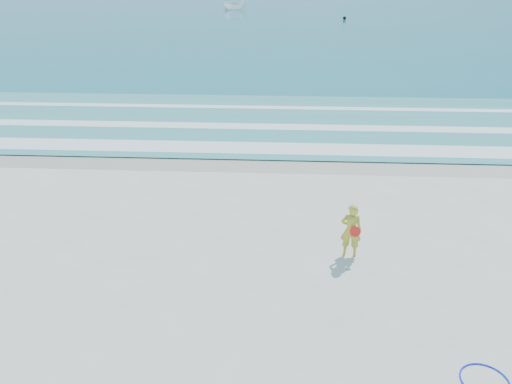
{
  "coord_description": "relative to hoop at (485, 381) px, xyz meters",
  "views": [
    {
      "loc": [
        0.51,
        -8.7,
        6.87
      ],
      "look_at": [
        -0.19,
        4.0,
        1.0
      ],
      "focal_mm": 35.0,
      "sensor_mm": 36.0,
      "label": 1
    }
  ],
  "objects": [
    {
      "name": "foam_near",
      "position": [
        -4.26,
        12.05,
        0.04
      ],
      "size": [
        400.0,
        1.4,
        0.01
      ],
      "primitive_type": "cube",
      "color": "white",
      "rests_on": "shallow"
    },
    {
      "name": "hoop",
      "position": [
        0.0,
        0.0,
        0.0
      ],
      "size": [
        1.14,
        1.14,
        0.03
      ],
      "primitive_type": "torus",
      "rotation": [
        0.0,
        0.0,
        -0.38
      ],
      "color": "#0D26F4",
      "rests_on": "ground"
    },
    {
      "name": "ground",
      "position": [
        -4.26,
        1.75,
        -0.02
      ],
      "size": [
        400.0,
        400.0,
        0.0
      ],
      "primitive_type": "plane",
      "color": "silver",
      "rests_on": "ground"
    },
    {
      "name": "wet_sand",
      "position": [
        -4.26,
        10.75,
        -0.01
      ],
      "size": [
        400.0,
        2.4,
        0.0
      ],
      "primitive_type": "cube",
      "color": "#B2A893",
      "rests_on": "ground"
    },
    {
      "name": "boat",
      "position": [
        -11.55,
        75.48,
        0.77
      ],
      "size": [
        4.12,
        2.84,
        1.49
      ],
      "primitive_type": "imported",
      "rotation": [
        0.0,
        0.0,
        1.97
      ],
      "color": "white",
      "rests_on": "ocean"
    },
    {
      "name": "buoy",
      "position": [
        3.99,
        61.98,
        0.25
      ],
      "size": [
        0.45,
        0.45,
        0.45
      ],
      "primitive_type": "sphere",
      "color": "black",
      "rests_on": "ocean"
    },
    {
      "name": "shallow",
      "position": [
        -4.26,
        15.75,
        0.03
      ],
      "size": [
        400.0,
        10.0,
        0.01
      ],
      "primitive_type": "cube",
      "color": "#59B7AD",
      "rests_on": "ocean"
    },
    {
      "name": "foam_mid",
      "position": [
        -4.26,
        14.95,
        0.04
      ],
      "size": [
        400.0,
        0.9,
        0.01
      ],
      "primitive_type": "cube",
      "color": "white",
      "rests_on": "shallow"
    },
    {
      "name": "foam_far",
      "position": [
        -4.26,
        18.25,
        0.04
      ],
      "size": [
        400.0,
        0.6,
        0.01
      ],
      "primitive_type": "cube",
      "color": "white",
      "rests_on": "shallow"
    },
    {
      "name": "woman",
      "position": [
        -1.96,
        4.19,
        0.71
      ],
      "size": [
        0.57,
        0.43,
        1.45
      ],
      "color": "gold",
      "rests_on": "ground"
    }
  ]
}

